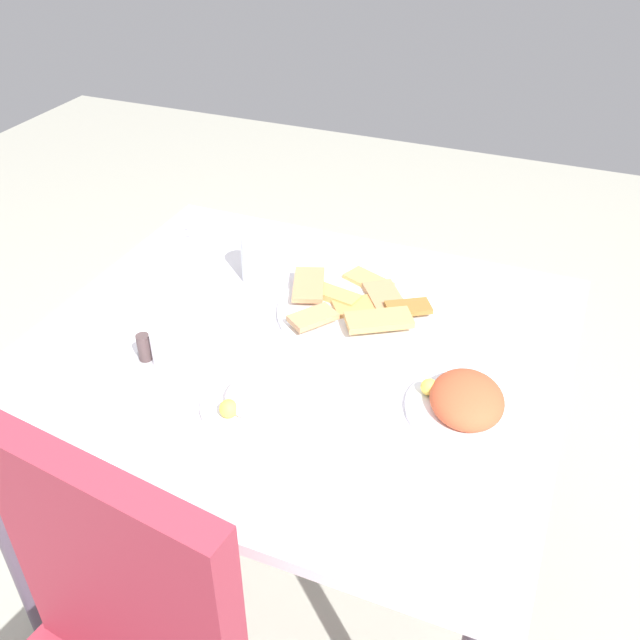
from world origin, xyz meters
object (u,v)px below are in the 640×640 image
object	(u,v)px
soda_can	(256,257)
paper_napkin	(218,233)
salad_plate_rice	(466,402)
fork	(221,228)
condiment_caddy	(153,356)
spoon	(214,235)
pide_platter	(355,308)
salad_plate_greens	(254,401)
dining_table	(296,374)

from	to	relation	value
soda_can	paper_napkin	xyz separation A→B (m)	(0.19, -0.17, -0.06)
salad_plate_rice	soda_can	world-z (taller)	soda_can
fork	condiment_caddy	xyz separation A→B (m)	(-0.15, 0.54, 0.02)
paper_napkin	spoon	xyz separation A→B (m)	(0.00, 0.02, 0.00)
salad_plate_rice	soda_can	bearing A→B (deg)	-25.67
fork	spoon	bearing A→B (deg)	73.09
paper_napkin	spoon	distance (m)	0.02
salad_plate_rice	soda_can	size ratio (longest dim) A/B	1.77
pide_platter	soda_can	size ratio (longest dim) A/B	2.77
spoon	pide_platter	bearing A→B (deg)	139.07
salad_plate_greens	pide_platter	bearing A→B (deg)	-100.68
dining_table	soda_can	bearing A→B (deg)	-46.62
paper_napkin	spoon	world-z (taller)	spoon
pide_platter	salad_plate_rice	size ratio (longest dim) A/B	1.56
salad_plate_greens	condiment_caddy	distance (m)	0.24
dining_table	soda_can	xyz separation A→B (m)	(0.18, -0.19, 0.14)
salad_plate_greens	condiment_caddy	size ratio (longest dim) A/B	2.10
fork	condiment_caddy	world-z (taller)	condiment_caddy
fork	soda_can	bearing A→B (deg)	119.64
salad_plate_greens	salad_plate_rice	xyz separation A→B (m)	(-0.35, -0.13, 0.01)
fork	spoon	size ratio (longest dim) A/B	1.06
spoon	condiment_caddy	distance (m)	0.53
salad_plate_rice	soda_can	distance (m)	0.60
salad_plate_greens	paper_napkin	distance (m)	0.68
pide_platter	spoon	xyz separation A→B (m)	(0.45, -0.19, -0.01)
soda_can	paper_napkin	distance (m)	0.26
paper_napkin	condiment_caddy	bearing A→B (deg)	105.89
pide_platter	salad_plate_greens	xyz separation A→B (m)	(0.07, 0.35, 0.00)
salad_plate_greens	fork	distance (m)	0.69
dining_table	salad_plate_greens	bearing A→B (deg)	91.92
salad_plate_greens	soda_can	distance (m)	0.44
dining_table	paper_napkin	xyz separation A→B (m)	(0.38, -0.36, 0.08)
dining_table	spoon	size ratio (longest dim) A/B	5.99
pide_platter	paper_napkin	bearing A→B (deg)	-24.75
dining_table	salad_plate_greens	xyz separation A→B (m)	(-0.01, 0.20, 0.09)
fork	dining_table	bearing A→B (deg)	118.06
spoon	condiment_caddy	bearing A→B (deg)	88.33
spoon	soda_can	bearing A→B (deg)	124.60
paper_napkin	spoon	size ratio (longest dim) A/B	0.75
soda_can	fork	world-z (taller)	soda_can
soda_can	condiment_caddy	size ratio (longest dim) A/B	1.29
pide_platter	salad_plate_greens	size ratio (longest dim) A/B	1.71
salad_plate_rice	fork	xyz separation A→B (m)	(0.74, -0.45, -0.02)
salad_plate_rice	spoon	xyz separation A→B (m)	(0.74, -0.41, -0.02)
pide_platter	fork	xyz separation A→B (m)	(0.45, -0.23, -0.01)
soda_can	paper_napkin	size ratio (longest dim) A/B	0.92
soda_can	fork	xyz separation A→B (m)	(0.19, -0.18, -0.06)
salad_plate_greens	fork	bearing A→B (deg)	-56.42
pide_platter	spoon	world-z (taller)	pide_platter
salad_plate_greens	salad_plate_rice	world-z (taller)	salad_plate_rice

